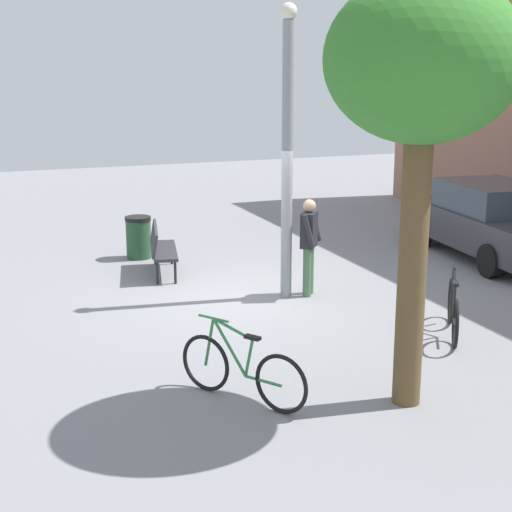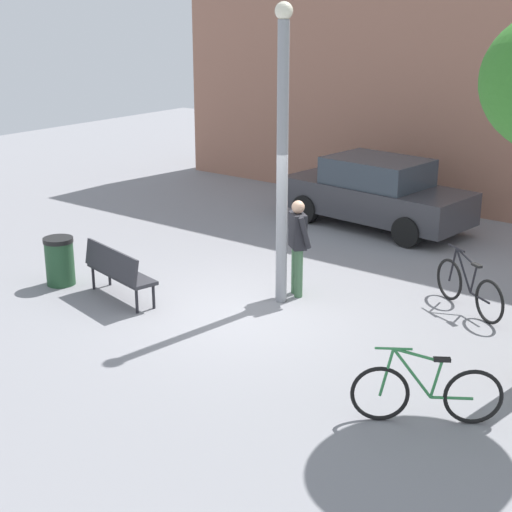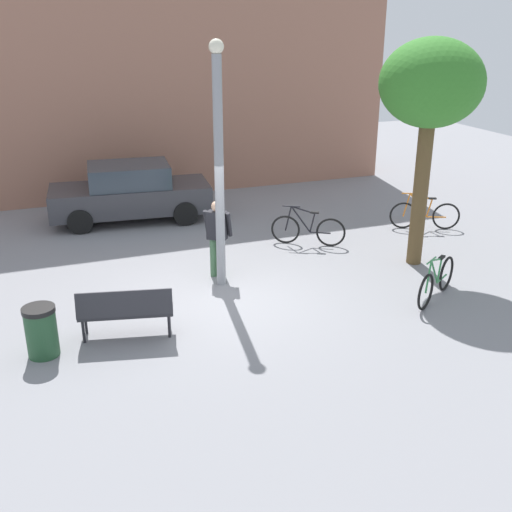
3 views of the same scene
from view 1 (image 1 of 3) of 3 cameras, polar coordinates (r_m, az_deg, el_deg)
The scene contains 9 objects.
ground_plane at distance 13.24m, azimuth -0.91°, elevation -3.05°, with size 36.00×36.00×0.00m, color gray.
lamppost at distance 12.78m, azimuth 2.32°, elevation 8.11°, with size 0.28×0.28×4.82m.
person_by_lamppost at distance 13.16m, azimuth 3.94°, elevation 1.16°, with size 0.60×0.55×1.67m.
park_bench at distance 14.67m, azimuth -7.09°, elevation 0.74°, with size 1.66×0.81×0.92m.
plaza_tree at distance 8.62m, azimuth 12.17°, elevation 13.39°, with size 2.13×2.13×4.83m.
bicycle_green at distance 9.16m, azimuth -1.08°, elevation -8.45°, with size 1.54×1.04×0.97m.
bicycle_black at distance 11.69m, azimuth 14.33°, elevation -3.87°, with size 1.56×1.00×0.97m.
parked_car_charcoal at distance 16.46m, azimuth 16.89°, elevation 2.51°, with size 4.35×2.14×1.55m.
trash_bin at distance 15.98m, azimuth -8.66°, elevation 1.38°, with size 0.53×0.53×0.86m.
Camera 1 is at (11.87, -4.39, 3.88)m, focal length 54.25 mm.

